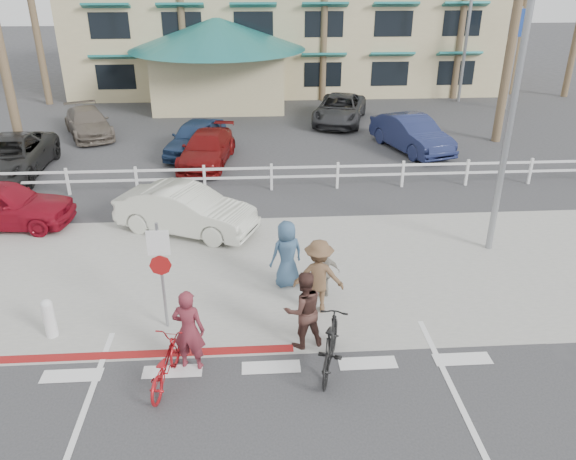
{
  "coord_description": "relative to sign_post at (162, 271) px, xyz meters",
  "views": [
    {
      "loc": [
        -0.25,
        -8.54,
        7.51
      ],
      "look_at": [
        0.57,
        3.97,
        1.5
      ],
      "focal_mm": 35.0,
      "sensor_mm": 36.0,
      "label": 1
    }
  ],
  "objects": [
    {
      "name": "car_white_sedan",
      "position": [
        -0.02,
        5.01,
        -0.74
      ],
      "size": [
        4.55,
        3.11,
        1.42
      ],
      "primitive_type": "imported",
      "rotation": [
        0.0,
        0.0,
        1.16
      ],
      "color": "beige",
      "rests_on": "ground"
    },
    {
      "name": "rail_fence",
      "position": [
        2.8,
        8.3,
        -0.95
      ],
      "size": [
        29.4,
        0.16,
        1.0
      ],
      "primitive_type": null,
      "color": "silver",
      "rests_on": "ground"
    },
    {
      "name": "info_sign",
      "position": [
        16.3,
        19.8,
        1.35
      ],
      "size": [
        1.2,
        0.16,
        5.6
      ],
      "primitive_type": null,
      "color": "navy",
      "rests_on": "ground"
    },
    {
      "name": "pedestrian_b",
      "position": [
        2.83,
        1.66,
        -0.57
      ],
      "size": [
        1.01,
        0.85,
        1.77
      ],
      "primitive_type": "imported",
      "rotation": [
        0.0,
        0.0,
        3.54
      ],
      "color": "#34506E",
      "rests_on": "ground"
    },
    {
      "name": "streetlight_0",
      "position": [
        8.8,
        3.3,
        3.05
      ],
      "size": [
        0.6,
        2.0,
        9.0
      ],
      "primitive_type": null,
      "color": "gray",
      "rests_on": "ground"
    },
    {
      "name": "streetlight_1",
      "position": [
        14.3,
        21.8,
        3.3
      ],
      "size": [
        0.6,
        2.0,
        9.5
      ],
      "primitive_type": null,
      "color": "gray",
      "rests_on": "ground"
    },
    {
      "name": "lot_car_1",
      "position": [
        0.19,
        11.43,
        -0.81
      ],
      "size": [
        2.45,
        4.63,
        1.28
      ],
      "primitive_type": "imported",
      "rotation": [
        0.0,
        0.0,
        -0.15
      ],
      "color": "maroon",
      "rests_on": "ground"
    },
    {
      "name": "pedestrian_a",
      "position": [
        3.49,
        0.45,
        -0.53
      ],
      "size": [
        1.28,
        0.87,
        1.84
      ],
      "primitive_type": "imported",
      "rotation": [
        0.0,
        0.0,
        2.97
      ],
      "color": "brown",
      "rests_on": "ground"
    },
    {
      "name": "ground",
      "position": [
        2.3,
        -2.2,
        -1.45
      ],
      "size": [
        140.0,
        140.0,
        0.0
      ],
      "primitive_type": "plane",
      "color": "#333335"
    },
    {
      "name": "bollard_0",
      "position": [
        -2.5,
        -0.2,
        -0.97
      ],
      "size": [
        0.26,
        0.26,
        0.95
      ],
      "primitive_type": null,
      "color": "silver",
      "rests_on": "ground"
    },
    {
      "name": "lot_car_3",
      "position": [
        8.97,
        12.65,
        -0.69
      ],
      "size": [
        2.96,
        4.88,
        1.52
      ],
      "primitive_type": "imported",
      "rotation": [
        0.0,
        0.0,
        0.32
      ],
      "color": "#1A2147",
      "rests_on": "ground"
    },
    {
      "name": "curb_red",
      "position": [
        -0.7,
        -1.0,
        -1.44
      ],
      "size": [
        7.0,
        0.25,
        0.02
      ],
      "primitive_type": "cube",
      "color": "maroon",
      "rests_on": "ground"
    },
    {
      "name": "car_red_compact",
      "position": [
        -5.75,
        5.79,
        -0.72
      ],
      "size": [
        4.43,
        2.1,
        1.46
      ],
      "primitive_type": "imported",
      "rotation": [
        0.0,
        0.0,
        1.48
      ],
      "color": "maroon",
      "rests_on": "ground"
    },
    {
      "name": "bike_red",
      "position": [
        0.23,
        -1.91,
        -1.0
      ],
      "size": [
        0.9,
        1.8,
        0.91
      ],
      "primitive_type": "imported",
      "rotation": [
        0.0,
        0.0,
        2.96
      ],
      "color": "maroon",
      "rests_on": "ground"
    },
    {
      "name": "bike_black",
      "position": [
        3.5,
        -1.68,
        -0.86
      ],
      "size": [
        1.06,
        2.03,
        1.18
      ],
      "primitive_type": "imported",
      "rotation": [
        0.0,
        0.0,
        2.87
      ],
      "color": "black",
      "rests_on": "ground"
    },
    {
      "name": "lot_car_5",
      "position": [
        6.56,
        17.57,
        -0.76
      ],
      "size": [
        3.6,
        5.42,
        1.38
      ],
      "primitive_type": "imported",
      "rotation": [
        0.0,
        0.0,
        -0.29
      ],
      "color": "#2B2B2E",
      "rests_on": "ground"
    },
    {
      "name": "lot_car_0",
      "position": [
        -7.26,
        10.49,
        -0.7
      ],
      "size": [
        2.6,
        5.44,
        1.5
      ],
      "primitive_type": "imported",
      "rotation": [
        0.0,
        0.0,
        0.02
      ],
      "color": "black",
      "rests_on": "ground"
    },
    {
      "name": "rider_black",
      "position": [
        3.02,
        -0.85,
        -0.57
      ],
      "size": [
        1.0,
        0.86,
        1.77
      ],
      "primitive_type": "imported",
      "rotation": [
        0.0,
        0.0,
        3.39
      ],
      "color": "#422822",
      "rests_on": "ground"
    },
    {
      "name": "cross_street",
      "position": [
        2.3,
        6.3,
        -1.45
      ],
      "size": [
        40.0,
        5.0,
        0.01
      ],
      "primitive_type": "cube",
      "color": "#333335",
      "rests_on": "ground"
    },
    {
      "name": "sign_post",
      "position": [
        0.0,
        0.0,
        0.0
      ],
      "size": [
        0.5,
        0.1,
        2.9
      ],
      "primitive_type": null,
      "color": "gray",
      "rests_on": "ground"
    },
    {
      "name": "lot_car_2",
      "position": [
        -0.36,
        12.81,
        -0.73
      ],
      "size": [
        2.8,
        4.52,
        1.44
      ],
      "primitive_type": "imported",
      "rotation": [
        0.0,
        0.0,
        -0.28
      ],
      "color": "navy",
      "rests_on": "ground"
    },
    {
      "name": "rider_red",
      "position": [
        0.68,
        -1.45,
        -0.55
      ],
      "size": [
        0.74,
        0.56,
        1.81
      ],
      "primitive_type": "imported",
      "rotation": [
        0.0,
        0.0,
        2.92
      ],
      "color": "maroon",
      "rests_on": "ground"
    },
    {
      "name": "parking_lot",
      "position": [
        2.3,
        15.8,
        -1.45
      ],
      "size": [
        50.0,
        16.0,
        0.01
      ],
      "primitive_type": "cube",
      "color": "#333335",
      "rests_on": "ground"
    },
    {
      "name": "sidewalk_plaza",
      "position": [
        2.3,
        2.3,
        -1.44
      ],
      "size": [
        22.0,
        7.0,
        0.01
      ],
      "primitive_type": "cube",
      "color": "gray",
      "rests_on": "ground"
    },
    {
      "name": "pedestrian_child",
      "position": [
        3.69,
        1.05,
        -0.77
      ],
      "size": [
        0.82,
        0.39,
        1.35
      ],
      "primitive_type": "imported",
      "rotation": [
        0.0,
        0.0,
        3.22
      ],
      "color": "gray",
      "rests_on": "ground"
    },
    {
      "name": "lot_car_4",
      "position": [
        -5.68,
        15.92,
        -0.81
      ],
      "size": [
        3.37,
        4.73,
        1.27
      ],
      "primitive_type": "imported",
      "rotation": [
        0.0,
        0.0,
        0.41
      ],
      "color": "#63594E",
      "rests_on": "ground"
    }
  ]
}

